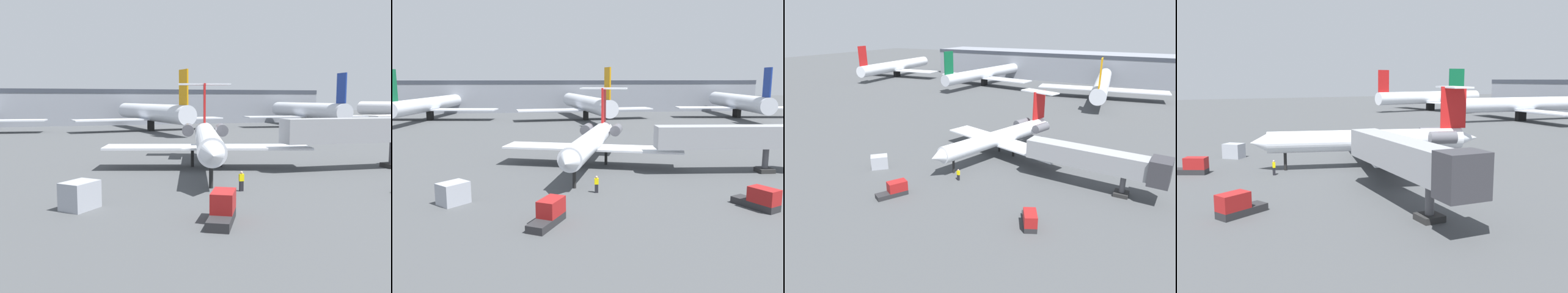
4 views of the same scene
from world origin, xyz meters
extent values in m
cube|color=#424447|center=(0.00, 0.00, -0.05)|extent=(400.00, 400.00, 0.10)
cylinder|color=silver|center=(1.70, -0.67, 3.31)|extent=(9.14, 23.15, 2.51)
cone|color=silver|center=(-1.90, -12.65, 3.31)|extent=(2.91, 2.79, 2.38)
cone|color=silver|center=(5.33, 11.41, 3.31)|extent=(2.79, 3.10, 2.13)
cube|color=silver|center=(7.76, -1.44, 2.36)|extent=(11.36, 7.25, 0.24)
cube|color=silver|center=(-3.78, 2.02, 2.36)|extent=(11.36, 7.25, 0.24)
cylinder|color=#595960|center=(6.27, 7.05, 3.71)|extent=(2.36, 3.50, 1.50)
cylinder|color=#595960|center=(2.14, 8.29, 3.71)|extent=(2.36, 3.50, 1.50)
cube|color=red|center=(4.78, 9.59, 7.12)|extent=(1.15, 3.13, 5.11)
cube|color=silver|center=(4.78, 9.59, 9.57)|extent=(7.20, 4.25, 0.20)
cylinder|color=black|center=(-1.09, -9.97, 1.03)|extent=(0.36, 0.36, 2.06)
cylinder|color=black|center=(3.81, 0.79, 1.03)|extent=(0.36, 0.36, 2.06)
cylinder|color=black|center=(0.74, 1.71, 1.03)|extent=(0.36, 0.36, 2.06)
cube|color=gray|center=(17.57, -5.20, 4.30)|extent=(17.70, 3.70, 2.60)
cube|color=#333338|center=(25.94, -5.73, 4.30)|extent=(2.60, 3.34, 3.20)
cylinder|color=#4C4C51|center=(21.95, -5.48, 1.50)|extent=(0.70, 0.70, 3.00)
cube|color=#262626|center=(21.95, -5.48, 0.25)|extent=(1.80, 1.80, 0.50)
cube|color=black|center=(0.94, -11.84, 0.42)|extent=(0.33, 0.26, 0.85)
cube|color=yellow|center=(0.94, -11.84, 1.15)|extent=(0.41, 0.28, 0.60)
sphere|color=tan|center=(0.94, -11.84, 1.57)|extent=(0.24, 0.24, 0.24)
cube|color=#262628|center=(-3.96, -20.17, 0.30)|extent=(3.12, 4.19, 0.60)
cube|color=maroon|center=(-3.59, -19.46, 1.25)|extent=(2.36, 2.78, 1.30)
cube|color=#262628|center=(14.03, -17.70, 0.30)|extent=(3.02, 4.21, 0.60)
cube|color=maroon|center=(14.39, -18.42, 1.25)|extent=(2.32, 2.77, 1.30)
cube|color=#999EA8|center=(-12.17, -13.92, 0.98)|extent=(3.03, 3.04, 1.96)
cube|color=gray|center=(0.00, 90.69, 5.23)|extent=(135.86, 19.09, 10.47)
cube|color=#333842|center=(0.00, 81.34, 9.87)|extent=(135.86, 0.60, 1.20)
cylinder|color=silver|center=(-76.96, 62.22, 4.44)|extent=(8.35, 43.00, 4.07)
cube|color=red|center=(-75.01, 42.92, 9.97)|extent=(0.70, 4.01, 7.00)
cube|color=silver|center=(-76.96, 62.22, 2.80)|extent=(36.38, 9.58, 0.30)
cube|color=black|center=(-76.96, 62.22, 1.20)|extent=(1.20, 2.80, 2.40)
cylinder|color=silver|center=(-34.63, 61.17, 4.22)|extent=(8.73, 42.36, 3.64)
cube|color=#0C5933|center=(-36.94, 42.20, 9.54)|extent=(0.78, 4.01, 7.00)
cube|color=silver|center=(-34.63, 61.17, 2.80)|extent=(35.94, 10.25, 0.30)
cube|color=black|center=(-34.63, 61.17, 1.20)|extent=(1.20, 2.80, 2.40)
cylinder|color=silver|center=(6.98, 57.35, 4.43)|extent=(10.17, 43.59, 4.05)
cube|color=orange|center=(9.78, 37.82, 9.95)|extent=(0.86, 4.00, 7.00)
cube|color=silver|center=(6.98, 57.35, 2.80)|extent=(36.98, 11.11, 0.30)
cube|color=black|center=(6.98, 57.35, 1.20)|extent=(1.20, 2.80, 2.40)
camera|label=1|loc=(-13.08, -44.25, 7.70)|focal=39.28mm
camera|label=2|loc=(-3.92, -48.98, 11.04)|focal=36.45mm
camera|label=3|loc=(25.78, -49.90, 21.17)|focal=32.05mm
camera|label=4|loc=(48.25, -23.62, 10.51)|focal=40.26mm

